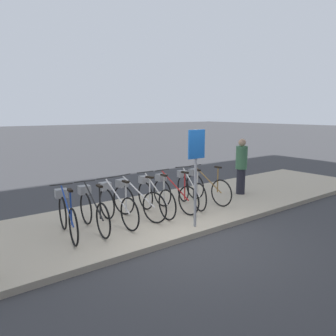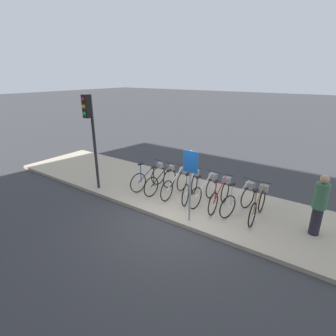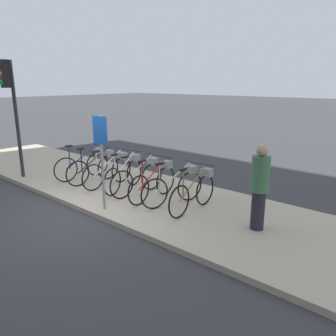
# 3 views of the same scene
# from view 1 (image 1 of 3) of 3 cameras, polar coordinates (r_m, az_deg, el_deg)

# --- Properties ---
(ground_plane) EXTENTS (120.00, 120.00, 0.00)m
(ground_plane) POSITION_cam_1_polar(r_m,az_deg,el_deg) (6.79, 3.79, -12.45)
(ground_plane) COLOR #38383A
(sidewalk) EXTENTS (16.59, 3.29, 0.12)m
(sidewalk) POSITION_cam_1_polar(r_m,az_deg,el_deg) (8.00, -4.12, -8.52)
(sidewalk) COLOR #B7A88E
(sidewalk) RESTS_ON ground_plane
(parked_bicycle_0) EXTENTS (0.46, 1.69, 1.04)m
(parked_bicycle_0) POSITION_cam_1_polar(r_m,az_deg,el_deg) (6.86, -17.25, -7.58)
(parked_bicycle_0) COLOR black
(parked_bicycle_0) RESTS_ON sidewalk
(parked_bicycle_1) EXTENTS (0.46, 1.70, 1.04)m
(parked_bicycle_1) POSITION_cam_1_polar(r_m,az_deg,el_deg) (7.05, -13.05, -6.91)
(parked_bicycle_1) COLOR black
(parked_bicycle_1) RESTS_ON sidewalk
(parked_bicycle_2) EXTENTS (0.46, 1.70, 1.04)m
(parked_bicycle_2) POSITION_cam_1_polar(r_m,az_deg,el_deg) (7.33, -9.14, -6.14)
(parked_bicycle_2) COLOR black
(parked_bicycle_2) RESTS_ON sidewalk
(parked_bicycle_3) EXTENTS (0.55, 1.67, 1.04)m
(parked_bicycle_3) POSITION_cam_1_polar(r_m,az_deg,el_deg) (7.65, -5.67, -5.39)
(parked_bicycle_3) COLOR black
(parked_bicycle_3) RESTS_ON sidewalk
(parked_bicycle_4) EXTENTS (0.46, 1.70, 1.04)m
(parked_bicycle_4) POSITION_cam_1_polar(r_m,az_deg,el_deg) (7.94, -2.49, -4.78)
(parked_bicycle_4) COLOR black
(parked_bicycle_4) RESTS_ON sidewalk
(parked_bicycle_5) EXTENTS (0.46, 1.70, 1.04)m
(parked_bicycle_5) POSITION_cam_1_polar(r_m,az_deg,el_deg) (8.24, 0.77, -4.24)
(parked_bicycle_5) COLOR black
(parked_bicycle_5) RESTS_ON sidewalk
(parked_bicycle_6) EXTENTS (0.60, 1.65, 1.04)m
(parked_bicycle_6) POSITION_cam_1_polar(r_m,az_deg,el_deg) (8.66, 3.76, -3.57)
(parked_bicycle_6) COLOR black
(parked_bicycle_6) RESTS_ON sidewalk
(parked_bicycle_7) EXTENTS (0.46, 1.70, 1.04)m
(parked_bicycle_7) POSITION_cam_1_polar(r_m,az_deg,el_deg) (9.02, 6.50, -3.07)
(parked_bicycle_7) COLOR black
(parked_bicycle_7) RESTS_ON sidewalk
(pedestrian) EXTENTS (0.34, 0.34, 1.67)m
(pedestrian) POSITION_cam_1_polar(r_m,az_deg,el_deg) (10.02, 12.65, 0.49)
(pedestrian) COLOR #23232D
(pedestrian) RESTS_ON sidewalk
(sign_post) EXTENTS (0.44, 0.07, 2.09)m
(sign_post) POSITION_cam_1_polar(r_m,az_deg,el_deg) (6.86, 4.90, 1.15)
(sign_post) COLOR #99999E
(sign_post) RESTS_ON sidewalk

